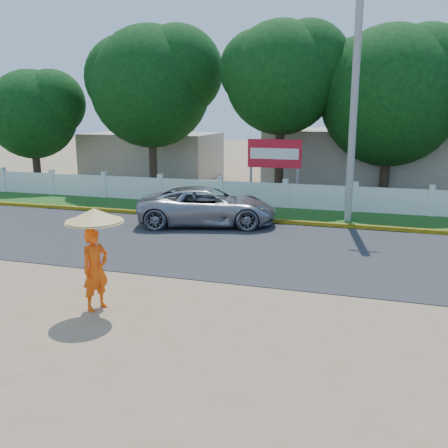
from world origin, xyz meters
name	(u,v)px	position (x,y,z in m)	size (l,w,h in m)	color
ground	(199,296)	(0.00, 0.00, 0.00)	(120.00, 120.00, 0.00)	#9E8460
road	(247,247)	(0.00, 4.50, 0.01)	(60.00, 7.00, 0.02)	#38383A
grass_verge	(279,214)	(0.00, 9.75, 0.01)	(60.00, 3.50, 0.03)	#2D601E
curb	(270,221)	(0.00, 8.05, 0.08)	(40.00, 0.18, 0.16)	yellow
fence	(285,196)	(0.00, 11.20, 0.55)	(40.00, 0.10, 1.10)	silver
building_near	(362,160)	(3.00, 18.00, 1.60)	(10.00, 6.00, 3.20)	#B7AD99
building_far	(153,155)	(-10.00, 19.00, 1.40)	(8.00, 5.00, 2.80)	#B7AD99
utility_pole	(354,102)	(2.83, 9.34, 4.54)	(0.28, 0.28, 9.08)	gray
vehicle	(207,206)	(-2.23, 7.10, 0.72)	(2.39, 5.18, 1.44)	#93949A
monk_with_parasol	(95,244)	(-1.86, -1.36, 1.47)	(1.24, 1.24, 2.26)	#ED500C
billboard	(274,157)	(-0.74, 12.30, 2.14)	(2.50, 0.13, 2.95)	gray
tree_row	(331,91)	(1.48, 14.46, 5.11)	(35.71, 7.12, 8.68)	#473828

